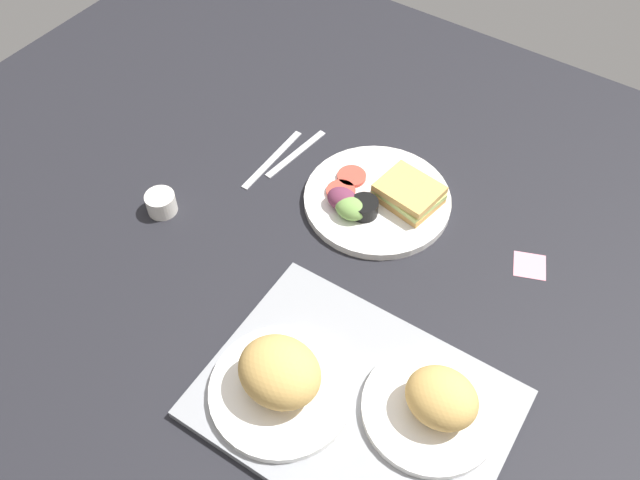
# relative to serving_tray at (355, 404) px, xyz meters

# --- Properties ---
(ground_plane) EXTENTS (1.90, 1.50, 0.03)m
(ground_plane) POSITION_rel_serving_tray_xyz_m (0.19, -0.24, -0.02)
(ground_plane) COLOR black
(serving_tray) EXTENTS (0.46, 0.34, 0.02)m
(serving_tray) POSITION_rel_serving_tray_xyz_m (0.00, 0.00, 0.00)
(serving_tray) COLOR gray
(serving_tray) RESTS_ON ground_plane
(bread_plate_near) EXTENTS (0.21, 0.21, 0.09)m
(bread_plate_near) POSITION_rel_serving_tray_xyz_m (-0.11, -0.05, 0.04)
(bread_plate_near) COLOR white
(bread_plate_near) RESTS_ON serving_tray
(bread_plate_far) EXTENTS (0.22, 0.22, 0.10)m
(bread_plate_far) POSITION_rel_serving_tray_xyz_m (0.10, 0.05, 0.05)
(bread_plate_far) COLOR white
(bread_plate_far) RESTS_ON serving_tray
(plate_with_salad) EXTENTS (0.28, 0.28, 0.05)m
(plate_with_salad) POSITION_rel_serving_tray_xyz_m (0.19, -0.37, 0.01)
(plate_with_salad) COLOR white
(plate_with_salad) RESTS_ON ground_plane
(espresso_cup) EXTENTS (0.06, 0.06, 0.04)m
(espresso_cup) POSITION_rel_serving_tray_xyz_m (0.51, -0.13, 0.01)
(espresso_cup) COLOR silver
(espresso_cup) RESTS_ON ground_plane
(fork) EXTENTS (0.03, 0.17, 0.01)m
(fork) POSITION_rel_serving_tray_xyz_m (0.39, -0.39, -0.01)
(fork) COLOR #B7B7BC
(fork) RESTS_ON ground_plane
(knife) EXTENTS (0.02, 0.19, 0.01)m
(knife) POSITION_rel_serving_tray_xyz_m (0.42, -0.35, -0.01)
(knife) COLOR #B7B7BC
(knife) RESTS_ON ground_plane
(sticky_note) EXTENTS (0.07, 0.07, 0.00)m
(sticky_note) POSITION_rel_serving_tray_xyz_m (-0.11, -0.40, -0.01)
(sticky_note) COLOR pink
(sticky_note) RESTS_ON ground_plane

